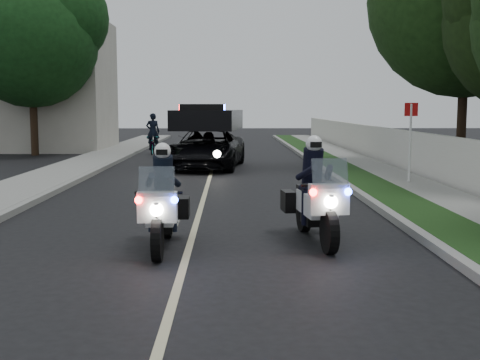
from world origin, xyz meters
name	(u,v)px	position (x,y,z in m)	size (l,w,h in m)	color
ground	(177,290)	(0.00, 0.00, 0.00)	(120.00, 120.00, 0.00)	black
curb_right	(346,185)	(4.10, 10.00, 0.07)	(0.20, 60.00, 0.15)	gray
grass_verge	(370,185)	(4.80, 10.00, 0.08)	(1.20, 60.00, 0.16)	#193814
sidewalk_right	(414,185)	(6.10, 10.00, 0.08)	(1.40, 60.00, 0.16)	gray
property_wall	(449,162)	(7.10, 10.00, 0.75)	(0.22, 60.00, 1.50)	beige
curb_left	(66,186)	(-4.10, 10.00, 0.07)	(0.20, 60.00, 0.15)	gray
sidewalk_left	(28,186)	(-5.20, 10.00, 0.08)	(2.00, 60.00, 0.16)	gray
building_far	(34,86)	(-10.00, 26.00, 3.50)	(8.00, 6.00, 7.00)	#A8A396
lane_marking	(207,188)	(0.00, 10.00, 0.00)	(0.12, 50.00, 0.01)	#BFB78C
police_moto_left	(163,248)	(-0.43, 2.38, 0.00)	(0.73, 2.08, 1.77)	silver
police_moto_right	(315,241)	(2.19, 2.86, 0.00)	(0.77, 2.20, 1.87)	silver
police_suv	(207,168)	(-0.22, 15.79, 0.00)	(2.51, 5.42, 2.63)	black
bicycle	(153,154)	(-3.19, 22.93, 0.00)	(0.60, 1.72, 0.90)	black
cyclist	(153,154)	(-3.19, 22.93, 0.00)	(0.66, 0.44, 1.84)	black
sign_post	(409,187)	(6.00, 10.23, 0.00)	(0.40, 0.40, 2.56)	red
tree_right_d	(460,167)	(9.66, 15.91, 0.00)	(7.49, 7.49, 12.48)	#1D3F15
tree_left_near	(35,155)	(-8.84, 22.16, 0.00)	(6.42, 6.42, 10.70)	#143E15
tree_left_far	(56,147)	(-9.70, 28.68, 0.00)	(5.15, 5.15, 8.59)	black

